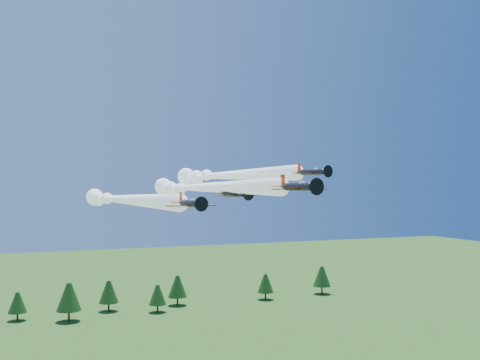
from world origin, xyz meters
name	(u,v)px	position (x,y,z in m)	size (l,w,h in m)	color
plane_lead	(201,187)	(-0.65, 23.22, 41.26)	(10.67, 58.33, 3.70)	black
plane_left	(120,199)	(-14.16, 30.07, 39.06)	(11.46, 59.14, 3.70)	black
plane_right	(223,176)	(5.19, 27.45, 43.58)	(13.58, 45.79, 3.70)	black
plane_slot	(235,194)	(0.54, 9.33, 40.19)	(7.44, 8.18, 2.60)	black
treeline	(104,295)	(-6.39, 107.71, 6.48)	(170.92, 16.72, 11.82)	#382314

